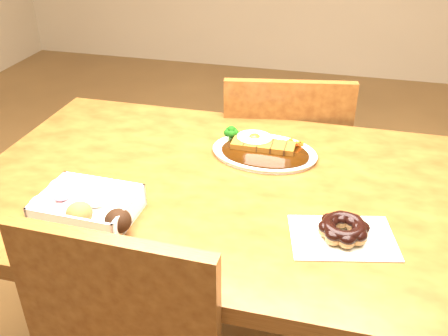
% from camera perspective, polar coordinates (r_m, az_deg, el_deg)
% --- Properties ---
extents(table, '(1.20, 0.80, 0.75)m').
position_cam_1_polar(table, '(1.28, -0.86, -5.22)').
color(table, '#512710').
rests_on(table, ground).
extents(chair_far, '(0.49, 0.49, 0.87)m').
position_cam_1_polar(chair_far, '(1.80, 6.64, -0.51)').
color(chair_far, '#512710').
rests_on(chair_far, ground).
extents(katsu_curry_plate, '(0.29, 0.22, 0.06)m').
position_cam_1_polar(katsu_curry_plate, '(1.34, 4.46, 2.13)').
color(katsu_curry_plate, white).
rests_on(katsu_curry_plate, table).
extents(donut_box, '(0.24, 0.16, 0.06)m').
position_cam_1_polar(donut_box, '(1.13, -15.60, -4.20)').
color(donut_box, white).
rests_on(donut_box, table).
extents(pon_de_ring, '(0.24, 0.19, 0.04)m').
position_cam_1_polar(pon_de_ring, '(1.06, 13.50, -6.87)').
color(pon_de_ring, silver).
rests_on(pon_de_ring, table).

